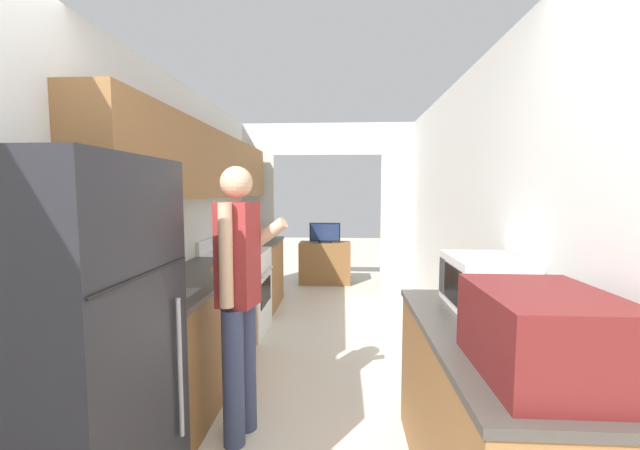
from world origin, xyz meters
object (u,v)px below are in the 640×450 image
at_px(range_oven, 237,291).
at_px(person, 238,295).
at_px(refrigerator, 70,361).
at_px(tv_cabinet, 325,263).
at_px(suitcase, 542,333).
at_px(television, 325,233).
at_px(microwave, 485,282).
at_px(knife, 254,244).

relative_size(range_oven, person, 0.61).
distance_m(refrigerator, range_oven, 2.66).
bearing_deg(tv_cabinet, range_oven, -110.32).
height_order(range_oven, person, person).
height_order(range_oven, tv_cabinet, range_oven).
distance_m(suitcase, tv_cabinet, 5.19).
xyz_separation_m(refrigerator, range_oven, (-0.03, 2.63, -0.39)).
xyz_separation_m(range_oven, television, (0.85, 2.26, 0.40)).
xyz_separation_m(refrigerator, television, (0.82, 4.89, 0.01)).
xyz_separation_m(microwave, television, (-1.08, 4.20, -0.18)).
xyz_separation_m(refrigerator, knife, (0.05, 3.16, 0.06)).
bearing_deg(microwave, suitcase, -96.28).
xyz_separation_m(range_oven, tv_cabinet, (0.85, 2.30, -0.10)).
xyz_separation_m(refrigerator, microwave, (1.90, 0.69, 0.19)).
bearing_deg(range_oven, tv_cabinet, 69.68).
bearing_deg(television, range_oven, -110.67).
relative_size(microwave, knife, 1.61).
relative_size(suitcase, microwave, 1.16).
relative_size(suitcase, television, 1.16).
xyz_separation_m(person, television, (0.34, 4.08, -0.06)).
bearing_deg(tv_cabinet, refrigerator, -99.48).
bearing_deg(range_oven, knife, 81.77).
bearing_deg(microwave, knife, 126.90).
distance_m(refrigerator, knife, 3.16).
bearing_deg(knife, television, 95.20).
distance_m(microwave, television, 4.34).
height_order(refrigerator, knife, refrigerator).
height_order(person, knife, person).
bearing_deg(knife, suitcase, -32.33).
relative_size(range_oven, television, 2.04).
height_order(microwave, tv_cabinet, microwave).
xyz_separation_m(suitcase, tv_cabinet, (-0.99, 5.05, -0.69)).
height_order(refrigerator, television, refrigerator).
bearing_deg(range_oven, refrigerator, -89.38).
height_order(range_oven, knife, range_oven).
bearing_deg(suitcase, knife, 118.32).
bearing_deg(suitcase, microwave, 83.72).
distance_m(range_oven, suitcase, 3.36).
bearing_deg(television, suitcase, -78.82).
height_order(range_oven, television, range_oven).
distance_m(refrigerator, microwave, 2.03).
distance_m(person, television, 4.10).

